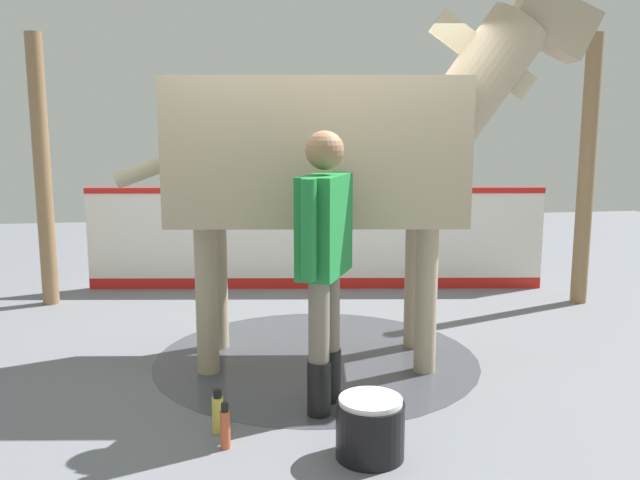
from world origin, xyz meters
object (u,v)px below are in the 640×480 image
handler (325,251)px  bottle_shampoo (218,413)px  bottle_spray (225,428)px  horse (334,148)px  wash_bucket (370,428)px

handler → bottle_shampoo: size_ratio=6.74×
handler → bottle_shampoo: bearing=46.6°
bottle_shampoo → bottle_spray: size_ratio=0.98×
horse → handler: bearing=-95.1°
handler → bottle_spray: size_ratio=6.63×
horse → bottle_shampoo: size_ratio=13.42×
bottle_shampoo → bottle_spray: bottle_spray is taller
horse → bottle_spray: bearing=-113.8°
bottle_shampoo → bottle_spray: bearing=10.9°
bottle_shampoo → bottle_spray: (0.21, 0.04, 0.00)m
bottle_shampoo → wash_bucket: bearing=62.4°
horse → wash_bucket: size_ratio=9.35×
wash_bucket → bottle_spray: bearing=-105.7°
wash_bucket → bottle_spray: wash_bucket is taller
handler → wash_bucket: 1.10m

